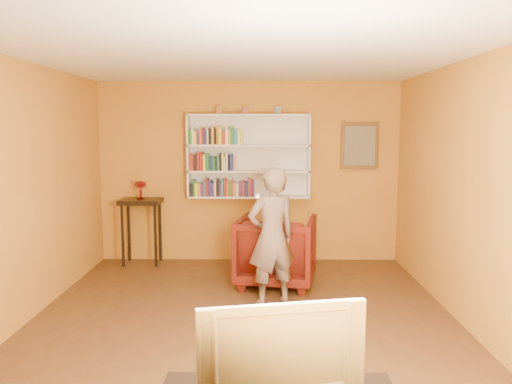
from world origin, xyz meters
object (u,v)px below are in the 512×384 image
Objects in this scene: armchair at (276,250)px; person at (272,237)px; console_table at (141,210)px; ruby_lustre at (140,186)px; television at (278,344)px; bookshelf at (249,156)px.

person reaches higher than armchair.
ruby_lustre is (0.00, 0.00, 0.36)m from console_table.
person reaches higher than console_table.
person is at bearing 94.20° from armchair.
person is at bearing -42.15° from ruby_lustre.
television is at bearing 66.43° from person.
armchair is 0.81m from person.
ruby_lustre reaches higher than armchair.
ruby_lustre is at bearing 101.73° from television.
person is (1.89, -1.71, -0.38)m from ruby_lustre.
console_table is 2.23m from armchair.
bookshelf is 2.06m from person.
armchair is at bearing -26.52° from console_table.
console_table is 1.02× the size of television.
console_table is 3.67× the size of ruby_lustre.
armchair is (1.97, -0.98, -0.36)m from console_table.
television reaches higher than armchair.
console_table is 0.36m from ruby_lustre.
console_table is at bearing -65.29° from person.
bookshelf reaches higher than ruby_lustre.
console_table reaches higher than armchair.
bookshelf reaches higher than armchair.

